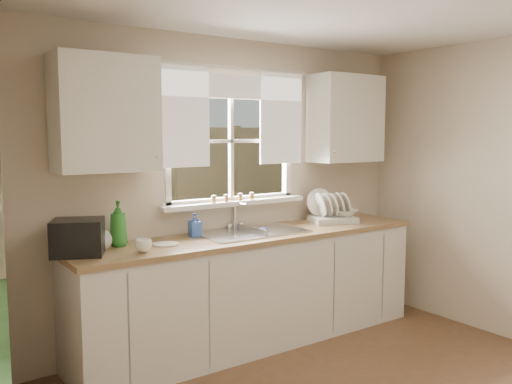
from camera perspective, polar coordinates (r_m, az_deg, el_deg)
room_walls at (r=3.09m, az=18.65°, el=-3.08°), size 3.62×4.02×2.50m
window at (r=4.59m, az=-2.53°, el=3.32°), size 1.38×0.16×1.06m
curtains at (r=4.54m, az=-2.20°, el=8.94°), size 1.50×0.03×0.81m
base_cabinets at (r=4.50m, az=-0.22°, el=-10.33°), size 3.00×0.62×0.87m
countertop at (r=4.39m, az=-0.23°, el=-4.64°), size 3.04×0.65×0.04m
upper_cabinet_left at (r=3.92m, az=-15.58°, el=7.93°), size 0.70×0.33×0.80m
upper_cabinet_right at (r=5.16m, az=9.45°, el=7.61°), size 0.70×0.33×0.80m
wall_outlet at (r=5.14m, az=5.89°, el=-0.94°), size 0.08×0.01×0.12m
sill_jars at (r=4.55m, az=-2.41°, el=-0.58°), size 0.42×0.04×0.06m
backyard at (r=10.86m, az=-19.03°, el=15.14°), size 20.00×10.00×6.13m
sink at (r=4.43m, az=-0.46°, el=-5.23°), size 0.88×0.52×0.40m
dish_rack at (r=4.98m, az=7.98°, el=-2.19°), size 0.47×0.41×0.30m
bowl at (r=5.03m, az=9.27°, el=-2.16°), size 0.28×0.28×0.06m
soap_bottle_a at (r=4.00m, az=-14.30°, el=-3.24°), size 0.15×0.15×0.33m
soap_bottle_b at (r=4.26m, az=-6.46°, el=-3.47°), size 0.09×0.09×0.19m
soap_bottle_c at (r=3.94m, az=-15.98°, el=-4.43°), size 0.16×0.16×0.19m
saucer at (r=4.00m, az=-9.47°, el=-5.44°), size 0.19×0.19×0.01m
cup at (r=3.79m, az=-11.77°, el=-5.54°), size 0.12×0.12×0.09m
black_appliance at (r=3.80m, az=-18.24°, el=-4.54°), size 0.42×0.39×0.24m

